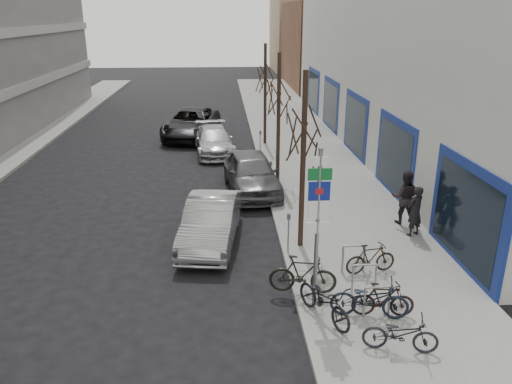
{
  "coord_description": "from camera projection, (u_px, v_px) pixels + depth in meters",
  "views": [
    {
      "loc": [
        0.25,
        -10.47,
        6.98
      ],
      "look_at": [
        1.2,
        3.34,
        2.0
      ],
      "focal_mm": 35.0,
      "sensor_mm": 36.0,
      "label": 1
    }
  ],
  "objects": [
    {
      "name": "bike_far_curb",
      "position": [
        401.0,
        331.0,
        10.55
      ],
      "size": [
        1.67,
        0.83,
        0.98
      ],
      "primitive_type": "imported",
      "rotation": [
        0.0,
        0.0,
        1.34
      ],
      "color": "black",
      "rests_on": "sidewalk_east"
    },
    {
      "name": "lane_car",
      "position": [
        191.0,
        123.0,
        29.53
      ],
      "size": [
        3.57,
        6.33,
        1.67
      ],
      "primitive_type": "imported",
      "rotation": [
        0.0,
        0.0,
        -0.14
      ],
      "color": "black",
      "rests_on": "ground"
    },
    {
      "name": "pedestrian_near",
      "position": [
        415.0,
        211.0,
        15.99
      ],
      "size": [
        0.73,
        0.64,
        1.68
      ],
      "primitive_type": "imported",
      "rotation": [
        0.0,
        0.0,
        3.64
      ],
      "color": "black",
      "rests_on": "sidewalk_east"
    },
    {
      "name": "brick_building_far",
      "position": [
        350.0,
        45.0,
        49.22
      ],
      "size": [
        12.0,
        14.0,
        8.0
      ],
      "primitive_type": "cube",
      "color": "brown",
      "rests_on": "ground"
    },
    {
      "name": "parked_car_mid",
      "position": [
        251.0,
        173.0,
        20.41
      ],
      "size": [
        2.47,
        5.02,
        1.65
      ],
      "primitive_type": "imported",
      "rotation": [
        0.0,
        0.0,
        0.11
      ],
      "color": "#504F55",
      "rests_on": "ground"
    },
    {
      "name": "bike_far_inner",
      "position": [
        371.0,
        258.0,
        13.77
      ],
      "size": [
        1.54,
        0.7,
        0.9
      ],
      "primitive_type": "imported",
      "rotation": [
        0.0,
        0.0,
        1.75
      ],
      "color": "black",
      "rests_on": "sidewalk_east"
    },
    {
      "name": "pedestrian_far",
      "position": [
        405.0,
        197.0,
        16.92
      ],
      "size": [
        0.81,
        0.67,
        1.89
      ],
      "primitive_type": "imported",
      "rotation": [
        0.0,
        0.0,
        2.82
      ],
      "color": "black",
      "rests_on": "sidewalk_east"
    },
    {
      "name": "bike_rack",
      "position": [
        364.0,
        275.0,
        12.76
      ],
      "size": [
        0.66,
        2.26,
        0.83
      ],
      "color": "gray",
      "rests_on": "sidewalk_east"
    },
    {
      "name": "parked_car_front",
      "position": [
        211.0,
        222.0,
        15.84
      ],
      "size": [
        2.11,
        4.59,
        1.46
      ],
      "primitive_type": "imported",
      "rotation": [
        0.0,
        0.0,
        -0.13
      ],
      "color": "#97969B",
      "rests_on": "ground"
    },
    {
      "name": "meter_front",
      "position": [
        289.0,
        229.0,
        14.82
      ],
      "size": [
        0.1,
        0.08,
        1.27
      ],
      "color": "gray",
      "rests_on": "sidewalk_east"
    },
    {
      "name": "tree_near",
      "position": [
        304.0,
        120.0,
        14.24
      ],
      "size": [
        1.8,
        1.8,
        5.5
      ],
      "color": "black",
      "rests_on": "ground"
    },
    {
      "name": "tan_building_far",
      "position": [
        325.0,
        34.0,
        63.16
      ],
      "size": [
        13.0,
        12.0,
        9.0
      ],
      "primitive_type": "cube",
      "color": "#937A5B",
      "rests_on": "ground"
    },
    {
      "name": "parked_car_back",
      "position": [
        214.0,
        141.0,
        26.12
      ],
      "size": [
        2.37,
        4.86,
        1.36
      ],
      "primitive_type": "imported",
      "rotation": [
        0.0,
        0.0,
        0.1
      ],
      "color": "#A8A7AC",
      "rests_on": "ground"
    },
    {
      "name": "meter_mid",
      "position": [
        271.0,
        174.0,
        19.99
      ],
      "size": [
        0.1,
        0.08,
        1.27
      ],
      "color": "gray",
      "rests_on": "sidewalk_east"
    },
    {
      "name": "tree_far",
      "position": [
        265.0,
        71.0,
        26.45
      ],
      "size": [
        1.8,
        1.8,
        5.5
      ],
      "color": "black",
      "rests_on": "ground"
    },
    {
      "name": "meter_back",
      "position": [
        260.0,
        141.0,
        25.15
      ],
      "size": [
        0.1,
        0.08,
        1.27
      ],
      "color": "gray",
      "rests_on": "sidewalk_east"
    },
    {
      "name": "tree_mid",
      "position": [
        279.0,
        88.0,
        20.35
      ],
      "size": [
        1.8,
        1.8,
        5.5
      ],
      "color": "black",
      "rests_on": "ground"
    },
    {
      "name": "ground",
      "position": [
        216.0,
        316.0,
        12.18
      ],
      "size": [
        120.0,
        120.0,
        0.0
      ],
      "primitive_type": "plane",
      "color": "black",
      "rests_on": "ground"
    },
    {
      "name": "bike_near_right",
      "position": [
        383.0,
        299.0,
        11.78
      ],
      "size": [
        1.54,
        0.61,
        0.91
      ],
      "primitive_type": "imported",
      "rotation": [
        0.0,
        0.0,
        1.46
      ],
      "color": "black",
      "rests_on": "sidewalk_east"
    },
    {
      "name": "bike_mid_curb",
      "position": [
        370.0,
        296.0,
        11.71
      ],
      "size": [
        1.92,
        0.92,
        1.13
      ],
      "primitive_type": "imported",
      "rotation": [
        0.0,
        0.0,
        1.37
      ],
      "color": "black",
      "rests_on": "sidewalk_east"
    },
    {
      "name": "highway_sign_pole",
      "position": [
        318.0,
        221.0,
        11.49
      ],
      "size": [
        0.55,
        0.1,
        4.2
      ],
      "color": "gray",
      "rests_on": "ground"
    },
    {
      "name": "bike_mid_inner",
      "position": [
        303.0,
        274.0,
        12.77
      ],
      "size": [
        1.83,
        0.82,
        1.07
      ],
      "primitive_type": "imported",
      "rotation": [
        0.0,
        0.0,
        1.4
      ],
      "color": "black",
      "rests_on": "sidewalk_east"
    },
    {
      "name": "sidewalk_east",
      "position": [
        321.0,
        180.0,
        21.83
      ],
      "size": [
        5.0,
        70.0,
        0.15
      ],
      "primitive_type": "cube",
      "color": "slate",
      "rests_on": "ground"
    },
    {
      "name": "bike_near_left",
      "position": [
        325.0,
        297.0,
        11.65
      ],
      "size": [
        1.35,
        1.92,
        1.14
      ],
      "primitive_type": "imported",
      "rotation": [
        0.0,
        0.0,
        0.47
      ],
      "color": "black",
      "rests_on": "sidewalk_east"
    }
  ]
}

